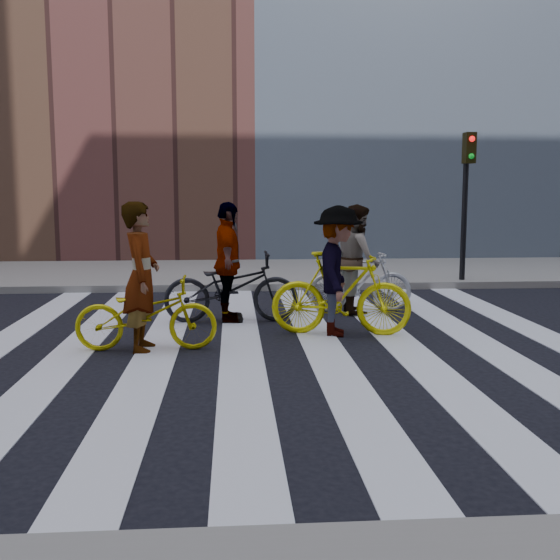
{
  "coord_description": "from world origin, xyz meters",
  "views": [
    {
      "loc": [
        -0.65,
        -8.6,
        2.09
      ],
      "look_at": [
        -0.01,
        0.3,
        0.87
      ],
      "focal_mm": 42.0,
      "sensor_mm": 36.0,
      "label": 1
    }
  ],
  "objects": [
    {
      "name": "bike_silver_mid",
      "position": [
        1.54,
        2.46,
        0.54
      ],
      "size": [
        1.81,
        0.52,
        1.09
      ],
      "primitive_type": "imported",
      "rotation": [
        0.0,
        0.0,
        1.57
      ],
      "color": "silver",
      "rests_on": "ground"
    },
    {
      "name": "rider_left",
      "position": [
        -1.85,
        -0.03,
        0.98
      ],
      "size": [
        0.47,
        0.71,
        1.96
      ],
      "primitive_type": "imported",
      "rotation": [
        0.0,
        0.0,
        1.57
      ],
      "color": "slate",
      "rests_on": "ground"
    },
    {
      "name": "traffic_signal",
      "position": [
        4.4,
        5.32,
        2.28
      ],
      "size": [
        0.22,
        0.42,
        3.33
      ],
      "color": "black",
      "rests_on": "ground"
    },
    {
      "name": "rider_rear",
      "position": [
        -0.73,
        1.78,
        0.96
      ],
      "size": [
        0.5,
        1.14,
        1.92
      ],
      "primitive_type": "imported",
      "rotation": [
        0.0,
        0.0,
        1.6
      ],
      "color": "slate",
      "rests_on": "ground"
    },
    {
      "name": "bike_dark_rear",
      "position": [
        -0.68,
        1.78,
        0.56
      ],
      "size": [
        2.16,
        0.8,
        1.13
      ],
      "primitive_type": "imported",
      "rotation": [
        0.0,
        0.0,
        1.6
      ],
      "color": "black",
      "rests_on": "ground"
    },
    {
      "name": "rider_right",
      "position": [
        0.86,
        0.7,
        0.94
      ],
      "size": [
        0.91,
        1.33,
        1.89
      ],
      "primitive_type": "imported",
      "rotation": [
        0.0,
        0.0,
        1.38
      ],
      "color": "slate",
      "rests_on": "ground"
    },
    {
      "name": "bike_yellow_right",
      "position": [
        0.91,
        0.7,
        0.61
      ],
      "size": [
        2.1,
        0.94,
        1.22
      ],
      "primitive_type": "imported",
      "rotation": [
        0.0,
        0.0,
        1.38
      ],
      "color": "yellow",
      "rests_on": "ground"
    },
    {
      "name": "rider_mid",
      "position": [
        1.49,
        2.46,
        0.93
      ],
      "size": [
        0.71,
        0.91,
        1.87
      ],
      "primitive_type": "imported",
      "rotation": [
        0.0,
        0.0,
        1.57
      ],
      "color": "slate",
      "rests_on": "ground"
    },
    {
      "name": "bike_yellow_left",
      "position": [
        -1.8,
        -0.03,
        0.49
      ],
      "size": [
        1.85,
        0.65,
        0.97
      ],
      "primitive_type": "imported",
      "rotation": [
        0.0,
        0.0,
        1.57
      ],
      "color": "#C3B80A",
      "rests_on": "ground"
    },
    {
      "name": "zebra_crosswalk",
      "position": [
        0.0,
        0.0,
        0.01
      ],
      "size": [
        8.25,
        10.0,
        0.01
      ],
      "color": "white",
      "rests_on": "ground"
    },
    {
      "name": "ground",
      "position": [
        0.0,
        0.0,
        0.0
      ],
      "size": [
        100.0,
        100.0,
        0.0
      ],
      "primitive_type": "plane",
      "color": "black",
      "rests_on": "ground"
    },
    {
      "name": "sidewalk_far",
      "position": [
        0.0,
        7.5,
        0.07
      ],
      "size": [
        100.0,
        5.0,
        0.15
      ],
      "primitive_type": "cube",
      "color": "gray",
      "rests_on": "ground"
    }
  ]
}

